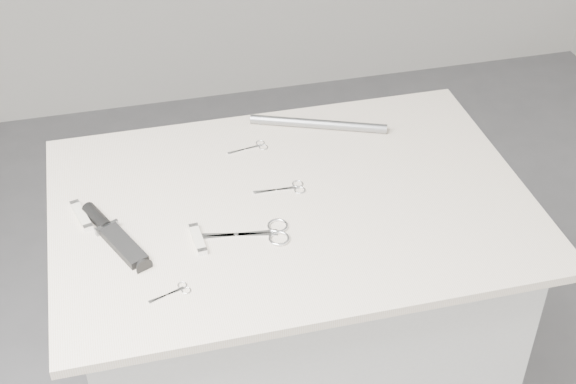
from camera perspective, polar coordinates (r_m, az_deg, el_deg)
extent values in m
cube|color=silver|center=(2.01, 0.23, -11.17)|extent=(0.90, 0.60, 0.90)
cube|color=beige|center=(1.69, 0.26, -0.85)|extent=(1.00, 0.70, 0.02)
cube|color=white|center=(1.60, -3.71, -3.06)|extent=(0.17, 0.05, 0.00)
cylinder|color=white|center=(1.60, -3.71, -3.04)|extent=(0.01, 0.01, 0.00)
torus|color=white|center=(1.61, -0.74, -2.41)|extent=(0.04, 0.04, 0.01)
torus|color=white|center=(1.58, -0.64, -3.33)|extent=(0.04, 0.04, 0.01)
cube|color=white|center=(1.71, -0.84, 0.14)|extent=(0.10, 0.02, 0.00)
cylinder|color=white|center=(1.71, -0.84, 0.16)|extent=(0.01, 0.01, 0.00)
torus|color=white|center=(1.73, 0.68, 0.58)|extent=(0.03, 0.03, 0.00)
torus|color=white|center=(1.71, 0.84, 0.12)|extent=(0.03, 0.03, 0.00)
cube|color=white|center=(1.83, -3.08, 3.04)|extent=(0.08, 0.03, 0.00)
cylinder|color=white|center=(1.83, -3.08, 3.06)|extent=(0.00, 0.00, 0.00)
torus|color=white|center=(1.85, -1.99, 3.51)|extent=(0.02, 0.02, 0.00)
torus|color=white|center=(1.84, -1.76, 3.20)|extent=(0.02, 0.02, 0.00)
cube|color=white|center=(1.49, -8.62, -7.27)|extent=(0.07, 0.03, 0.00)
cylinder|color=white|center=(1.49, -8.62, -7.25)|extent=(0.00, 0.00, 0.00)
torus|color=white|center=(1.50, -7.53, -6.58)|extent=(0.02, 0.02, 0.00)
torus|color=white|center=(1.49, -7.24, -6.96)|extent=(0.02, 0.02, 0.00)
cube|color=black|center=(1.59, -11.63, -3.72)|extent=(0.09, 0.14, 0.02)
cube|color=gray|center=(1.64, -12.76, -2.48)|extent=(0.05, 0.03, 0.02)
cylinder|color=black|center=(1.67, -13.41, -1.79)|extent=(0.06, 0.09, 0.03)
cube|color=silver|center=(1.69, -14.49, -1.62)|extent=(0.04, 0.10, 0.01)
cube|color=white|center=(1.72, -14.92, -0.80)|extent=(0.02, 0.02, 0.01)
cube|color=white|center=(1.65, -14.03, -2.45)|extent=(0.02, 0.02, 0.01)
cube|color=silver|center=(1.59, -6.42, -3.35)|extent=(0.02, 0.09, 0.01)
cube|color=white|center=(1.62, -6.73, -2.48)|extent=(0.02, 0.01, 0.01)
cube|color=white|center=(1.56, -6.11, -4.24)|extent=(0.02, 0.01, 0.01)
cylinder|color=gray|center=(1.91, 2.16, 4.86)|extent=(0.31, 0.14, 0.02)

